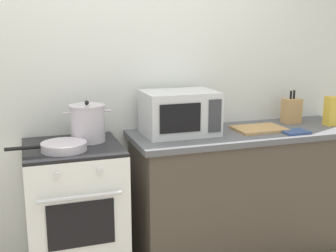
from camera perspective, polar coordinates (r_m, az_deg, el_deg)
The scene contains 11 objects.
back_wall at distance 3.18m, azimuth -1.89°, elevation 5.79°, with size 4.40×0.10×2.50m, color silver.
lower_cabinet_right at distance 3.30m, azimuth 10.18°, elevation -8.72°, with size 1.64×0.56×0.88m, color #4C4238.
countertop_right at distance 3.16m, azimuth 10.50°, elevation -0.92°, with size 1.70×0.60×0.04m, color #59595E.
stove at distance 2.91m, azimuth -12.17°, elevation -11.31°, with size 0.60×0.64×0.92m.
stock_pot at distance 2.82m, azimuth -10.61°, elevation 0.39°, with size 0.31×0.23×0.27m.
frying_pan at distance 2.65m, azimuth -13.77°, elevation -2.65°, with size 0.47×0.27×0.05m.
microwave at distance 2.97m, azimuth 1.53°, elevation 1.78°, with size 0.50×0.37×0.30m.
cutting_board at distance 3.18m, azimuth 11.99°, elevation -0.36°, with size 0.36×0.26×0.02m, color tan.
knife_block at distance 3.47m, azimuth 16.07°, elevation 1.96°, with size 0.13×0.10×0.26m.
pasta_box at distance 3.47m, azimuth 20.81°, elevation 1.86°, with size 0.08×0.08×0.22m, color gold.
oven_mitt at distance 3.15m, azimuth 16.50°, elevation -0.75°, with size 0.18×0.14×0.02m, color #33477A.
Camera 1 is at (-0.61, -2.06, 1.62)m, focal length 45.94 mm.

